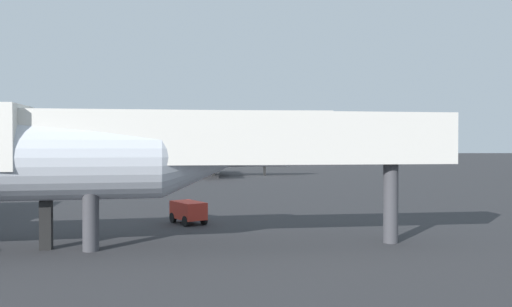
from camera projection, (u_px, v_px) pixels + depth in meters
The scene contains 4 objects.
airplane_distant at pixel (218, 160), 76.24m from camera, with size 26.32×20.45×7.88m.
jet_bridge at pixel (201, 140), 22.21m from camera, with size 21.92×4.40×6.35m.
baggage_cart at pixel (188, 211), 29.25m from camera, with size 2.40×2.72×1.30m.
terminal_building at pixel (187, 137), 144.69m from camera, with size 82.20×20.68×14.33m, color #B7B7B2.
Camera 1 is at (-0.39, -8.00, 4.60)m, focal length 34.79 mm.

